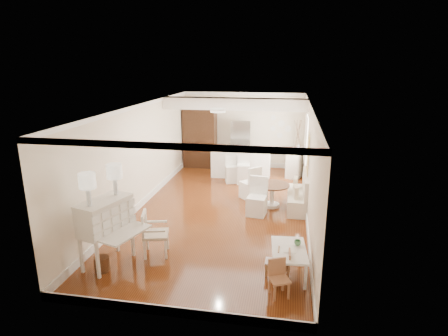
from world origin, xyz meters
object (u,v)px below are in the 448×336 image
(gustavian_armchair, at_px, (156,233))
(slip_chair_far, at_px, (250,182))
(kids_chair_a, at_px, (282,266))
(secretary_bureau, at_px, (107,232))
(pantry_cabinet, at_px, (200,137))
(kids_chair_c, at_px, (279,279))
(kids_table, at_px, (288,262))
(bar_stool_left, at_px, (231,169))
(fridge, at_px, (250,145))
(kids_chair_b, at_px, (272,261))
(slip_chair_near, at_px, (257,197))
(bar_stool_right, at_px, (244,169))
(dining_table, at_px, (272,195))
(sideboard, at_px, (296,162))
(breakfast_counter, at_px, (241,163))
(wicker_basket, at_px, (102,264))

(gustavian_armchair, xyz_separation_m, slip_chair_far, (1.55, 3.68, 0.02))
(kids_chair_a, bearing_deg, secretary_bureau, -92.93)
(gustavian_armchair, height_order, pantry_cabinet, pantry_cabinet)
(gustavian_armchair, bearing_deg, kids_chair_c, -125.95)
(kids_chair_c, distance_m, pantry_cabinet, 8.52)
(kids_table, distance_m, bar_stool_left, 5.68)
(kids_chair_c, distance_m, fridge, 7.93)
(kids_chair_b, height_order, slip_chair_near, slip_chair_near)
(bar_stool_right, bearing_deg, bar_stool_left, 171.90)
(slip_chair_near, height_order, bar_stool_left, slip_chair_near)
(kids_chair_c, bearing_deg, dining_table, 71.09)
(kids_chair_a, distance_m, fridge, 7.50)
(secretary_bureau, distance_m, bar_stool_left, 5.80)
(kids_table, xyz_separation_m, kids_chair_c, (-0.15, -0.72, 0.07))
(kids_table, bearing_deg, bar_stool_right, 105.97)
(kids_table, bearing_deg, bar_stool_left, 109.92)
(kids_table, xyz_separation_m, sideboard, (0.19, 6.50, 0.23))
(kids_chair_b, relative_size, slip_chair_far, 0.55)
(fridge, bearing_deg, kids_chair_a, -79.30)
(kids_chair_c, height_order, breakfast_counter, breakfast_counter)
(wicker_basket, relative_size, kids_chair_b, 0.53)
(wicker_basket, bearing_deg, kids_table, 8.15)
(kids_table, height_order, slip_chair_far, slip_chair_far)
(dining_table, relative_size, bar_stool_right, 0.94)
(secretary_bureau, bearing_deg, slip_chair_near, 65.94)
(pantry_cabinet, height_order, sideboard, pantry_cabinet)
(kids_table, bearing_deg, slip_chair_far, 106.22)
(secretary_bureau, bearing_deg, pantry_cabinet, 106.78)
(bar_stool_right, distance_m, pantry_cabinet, 2.67)
(kids_table, distance_m, slip_chair_near, 2.89)
(bar_stool_right, bearing_deg, breakfast_counter, 98.92)
(kids_chair_c, xyz_separation_m, fridge, (-1.36, 7.79, 0.57))
(slip_chair_near, bearing_deg, fridge, 106.42)
(bar_stool_right, distance_m, sideboard, 2.08)
(wicker_basket, xyz_separation_m, kids_table, (3.51, 0.50, 0.12))
(kids_chair_b, bearing_deg, bar_stool_right, -165.61)
(dining_table, relative_size, fridge, 0.53)
(secretary_bureau, distance_m, pantry_cabinet, 7.36)
(gustavian_armchair, distance_m, bar_stool_right, 5.17)
(secretary_bureau, relative_size, kids_chair_a, 2.16)
(kids_chair_c, bearing_deg, slip_chair_near, 77.74)
(bar_stool_left, bearing_deg, kids_table, -87.11)
(secretary_bureau, xyz_separation_m, fridge, (2.00, 7.31, 0.22))
(breakfast_counter, bearing_deg, slip_chair_near, -75.32)
(breakfast_counter, xyz_separation_m, bar_stool_left, (-0.23, -0.69, -0.06))
(dining_table, bearing_deg, wicker_basket, -127.66)
(wicker_basket, xyz_separation_m, fridge, (2.01, 7.58, 0.76))
(secretary_bureau, distance_m, fridge, 7.58)
(bar_stool_left, bearing_deg, pantry_cabinet, 112.78)
(gustavian_armchair, relative_size, fridge, 0.52)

